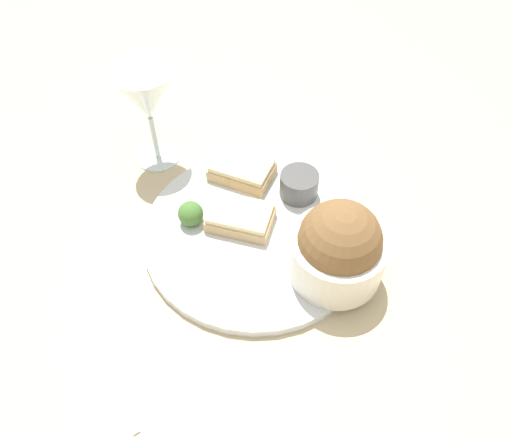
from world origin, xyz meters
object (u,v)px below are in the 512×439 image
(salad_bowl, at_px, (338,248))
(wine_glass, at_px, (146,98))
(cheese_toast_far, at_px, (242,170))
(cheese_toast_near, at_px, (240,219))
(sauce_ramekin, at_px, (299,184))
(fork, at_px, (103,363))

(salad_bowl, relative_size, wine_glass, 0.75)
(cheese_toast_far, xyz_separation_m, wine_glass, (0.14, 0.00, 0.09))
(cheese_toast_near, height_order, wine_glass, wine_glass)
(sauce_ramekin, height_order, cheese_toast_far, sauce_ramekin)
(wine_glass, xyz_separation_m, fork, (-0.12, 0.32, -0.11))
(sauce_ramekin, distance_m, cheese_toast_far, 0.09)
(wine_glass, distance_m, fork, 0.36)
(salad_bowl, xyz_separation_m, sauce_ramekin, (0.09, -0.10, -0.03))
(salad_bowl, relative_size, cheese_toast_near, 1.27)
(cheese_toast_near, distance_m, wine_glass, 0.22)
(salad_bowl, xyz_separation_m, cheese_toast_near, (0.14, -0.02, -0.03))
(cheese_toast_near, xyz_separation_m, wine_glass, (0.18, -0.08, 0.09))
(cheese_toast_far, bearing_deg, cheese_toast_near, 113.39)
(wine_glass, bearing_deg, sauce_ramekin, -178.40)
(cheese_toast_near, xyz_separation_m, cheese_toast_far, (0.04, -0.08, 0.00))
(salad_bowl, xyz_separation_m, wine_glass, (0.32, -0.10, 0.05))
(salad_bowl, bearing_deg, cheese_toast_near, -6.97)
(fork, bearing_deg, salad_bowl, -132.00)
(cheese_toast_far, relative_size, wine_glass, 0.57)
(cheese_toast_near, height_order, fork, cheese_toast_near)
(salad_bowl, height_order, cheese_toast_near, salad_bowl)
(wine_glass, relative_size, fork, 1.00)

